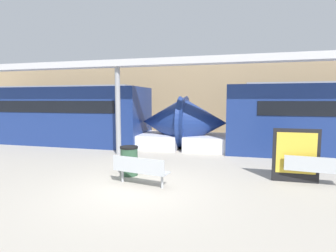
{
  "coord_description": "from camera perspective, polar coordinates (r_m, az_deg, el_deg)",
  "views": [
    {
      "loc": [
        2.61,
        -6.55,
        2.43
      ],
      "look_at": [
        0.05,
        3.51,
        1.4
      ],
      "focal_mm": 28.0,
      "sensor_mm": 36.0,
      "label": 1
    }
  ],
  "objects": [
    {
      "name": "trash_bin",
      "position": [
        8.64,
        -8.45,
        -7.48
      ],
      "size": [
        0.58,
        0.58,
        0.94
      ],
      "color": "#2D5138",
      "rests_on": "ground_plane"
    },
    {
      "name": "support_column_near",
      "position": [
        11.81,
        -10.84,
        3.16
      ],
      "size": [
        0.23,
        0.23,
        3.87
      ],
      "primitive_type": "cylinder",
      "color": "gray",
      "rests_on": "ground_plane"
    },
    {
      "name": "station_wall",
      "position": [
        17.44,
        5.73,
        5.88
      ],
      "size": [
        56.0,
        0.2,
        5.0
      ],
      "primitive_type": "cube",
      "color": "#9E8460",
      "rests_on": "ground_plane"
    },
    {
      "name": "canopy_beam",
      "position": [
        11.91,
        -11.03,
        13.18
      ],
      "size": [
        28.0,
        0.6,
        0.28
      ],
      "primitive_type": "cube",
      "color": "#B7B7BC",
      "rests_on": "support_column_near"
    },
    {
      "name": "ground_plane",
      "position": [
        7.46,
        -7.22,
        -13.4
      ],
      "size": [
        60.0,
        60.0,
        0.0
      ],
      "primitive_type": "plane",
      "color": "#A8A093"
    },
    {
      "name": "bench_near",
      "position": [
        7.55,
        -6.13,
        -9.26
      ],
      "size": [
        1.7,
        0.74,
        0.84
      ],
      "rotation": [
        0.0,
        0.0,
        -0.19
      ],
      "color": "#ADB2B7",
      "rests_on": "ground_plane"
    },
    {
      "name": "bench_far",
      "position": [
        8.68,
        29.34,
        -7.98
      ],
      "size": [
        1.68,
        0.62,
        0.84
      ],
      "rotation": [
        0.0,
        0.0,
        -0.11
      ],
      "color": "#ADB2B7",
      "rests_on": "ground_plane"
    },
    {
      "name": "train_right",
      "position": [
        16.16,
        -22.4,
        1.99
      ],
      "size": [
        14.49,
        2.93,
        3.2
      ],
      "color": "navy",
      "rests_on": "ground_plane"
    },
    {
      "name": "poster_board",
      "position": [
        8.63,
        26.06,
        -5.75
      ],
      "size": [
        1.29,
        0.07,
        1.6
      ],
      "color": "black",
      "rests_on": "ground_plane"
    }
  ]
}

